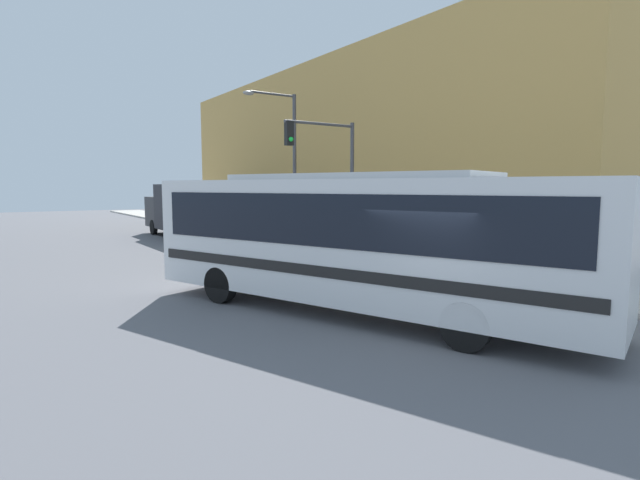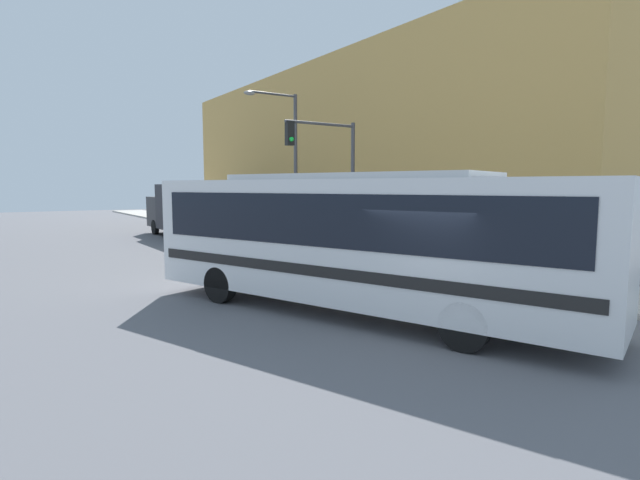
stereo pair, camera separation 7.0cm
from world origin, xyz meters
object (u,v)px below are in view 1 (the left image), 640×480
object	(u,v)px
city_bus	(356,234)
street_lamp	(288,155)
delivery_truck	(185,209)
fire_hydrant	(473,265)
traffic_light_pole	(330,164)
parking_meter	(333,230)

from	to	relation	value
city_bus	street_lamp	size ratio (longest dim) A/B	1.53
delivery_truck	fire_hydrant	size ratio (longest dim) A/B	10.61
delivery_truck	traffic_light_pole	distance (m)	11.99
city_bus	traffic_light_pole	size ratio (longest dim) A/B	2.05
delivery_truck	traffic_light_pole	world-z (taller)	traffic_light_pole
delivery_truck	parking_meter	distance (m)	10.92
fire_hydrant	city_bus	bearing A→B (deg)	-168.10
delivery_truck	street_lamp	world-z (taller)	street_lamp
fire_hydrant	traffic_light_pole	xyz separation A→B (m)	(-0.96, 6.41, 3.32)
traffic_light_pole	parking_meter	size ratio (longest dim) A/B	4.03
fire_hydrant	parking_meter	distance (m)	7.57
parking_meter	street_lamp	size ratio (longest dim) A/B	0.18
fire_hydrant	street_lamp	bearing A→B (deg)	90.66
city_bus	parking_meter	distance (m)	10.34
delivery_truck	fire_hydrant	world-z (taller)	delivery_truck
street_lamp	city_bus	bearing A→B (deg)	-113.49
delivery_truck	parking_meter	xyz separation A→B (m)	(3.05, -10.47, -0.63)
traffic_light_pole	fire_hydrant	bearing A→B (deg)	-81.50
delivery_truck	parking_meter	world-z (taller)	delivery_truck
city_bus	delivery_truck	size ratio (longest dim) A/B	1.35
fire_hydrant	parking_meter	world-z (taller)	parking_meter
city_bus	street_lamp	bearing A→B (deg)	46.37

